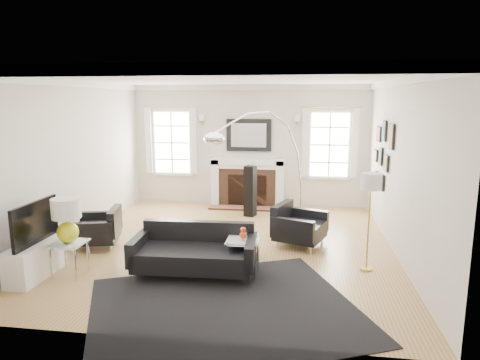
# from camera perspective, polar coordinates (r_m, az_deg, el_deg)

# --- Properties ---
(floor) EXTENTS (6.00, 6.00, 0.00)m
(floor) POSITION_cam_1_polar(r_m,az_deg,el_deg) (7.45, -1.63, -8.65)
(floor) COLOR olive
(floor) RESTS_ON ground
(back_wall) EXTENTS (5.50, 0.04, 2.80)m
(back_wall) POSITION_cam_1_polar(r_m,az_deg,el_deg) (10.05, 1.20, 4.60)
(back_wall) COLOR beige
(back_wall) RESTS_ON floor
(front_wall) EXTENTS (5.50, 0.04, 2.80)m
(front_wall) POSITION_cam_1_polar(r_m,az_deg,el_deg) (4.24, -8.57, -3.99)
(front_wall) COLOR beige
(front_wall) RESTS_ON floor
(left_wall) EXTENTS (0.04, 6.00, 2.80)m
(left_wall) POSITION_cam_1_polar(r_m,az_deg,el_deg) (8.04, -21.41, 2.33)
(left_wall) COLOR beige
(left_wall) RESTS_ON floor
(right_wall) EXTENTS (0.04, 6.00, 2.80)m
(right_wall) POSITION_cam_1_polar(r_m,az_deg,el_deg) (7.18, 20.50, 1.47)
(right_wall) COLOR beige
(right_wall) RESTS_ON floor
(ceiling) EXTENTS (5.50, 6.00, 0.02)m
(ceiling) POSITION_cam_1_polar(r_m,az_deg,el_deg) (7.04, -1.76, 13.41)
(ceiling) COLOR white
(ceiling) RESTS_ON back_wall
(crown_molding) EXTENTS (5.50, 6.00, 0.12)m
(crown_molding) POSITION_cam_1_polar(r_m,az_deg,el_deg) (7.03, -1.75, 12.92)
(crown_molding) COLOR white
(crown_molding) RESTS_ON back_wall
(fireplace) EXTENTS (1.70, 0.69, 1.11)m
(fireplace) POSITION_cam_1_polar(r_m,az_deg,el_deg) (9.98, 1.04, -0.43)
(fireplace) COLOR white
(fireplace) RESTS_ON floor
(mantel_mirror) EXTENTS (1.05, 0.07, 0.75)m
(mantel_mirror) POSITION_cam_1_polar(r_m,az_deg,el_deg) (9.98, 1.18, 6.00)
(mantel_mirror) COLOR black
(mantel_mirror) RESTS_ON back_wall
(window_left) EXTENTS (1.24, 0.15, 1.62)m
(window_left) POSITION_cam_1_polar(r_m,az_deg,el_deg) (10.38, -9.06, 4.98)
(window_left) COLOR white
(window_left) RESTS_ON back_wall
(window_right) EXTENTS (1.24, 0.15, 1.62)m
(window_right) POSITION_cam_1_polar(r_m,az_deg,el_deg) (9.95, 11.85, 4.65)
(window_right) COLOR white
(window_right) RESTS_ON back_wall
(gallery_wall) EXTENTS (0.04, 1.73, 1.29)m
(gallery_wall) POSITION_cam_1_polar(r_m,az_deg,el_deg) (8.41, 18.49, 3.77)
(gallery_wall) COLOR black
(gallery_wall) RESTS_ON right_wall
(tv_unit) EXTENTS (0.35, 1.00, 1.09)m
(tv_unit) POSITION_cam_1_polar(r_m,az_deg,el_deg) (6.71, -25.61, -8.96)
(tv_unit) COLOR white
(tv_unit) RESTS_ON floor
(area_rug) EXTENTS (3.86, 3.60, 0.01)m
(area_rug) POSITION_cam_1_polar(r_m,az_deg,el_deg) (5.33, -2.13, -16.80)
(area_rug) COLOR black
(area_rug) RESTS_ON floor
(sofa) EXTENTS (1.78, 0.87, 0.57)m
(sofa) POSITION_cam_1_polar(r_m,az_deg,el_deg) (6.25, -6.01, -9.54)
(sofa) COLOR black
(sofa) RESTS_ON floor
(armchair_left) EXTENTS (0.88, 0.94, 0.54)m
(armchair_left) POSITION_cam_1_polar(r_m,az_deg,el_deg) (7.68, -18.21, -6.22)
(armchair_left) COLOR black
(armchair_left) RESTS_ON floor
(armchair_right) EXTENTS (1.01, 1.07, 0.58)m
(armchair_right) POSITION_cam_1_polar(r_m,az_deg,el_deg) (7.44, 7.59, -6.14)
(armchair_right) COLOR black
(armchair_right) RESTS_ON floor
(coffee_table) EXTENTS (0.79, 0.79, 0.35)m
(coffee_table) POSITION_cam_1_polar(r_m,az_deg,el_deg) (6.63, -1.16, -8.18)
(coffee_table) COLOR silver
(coffee_table) RESTS_ON floor
(side_table_left) EXTENTS (0.44, 0.44, 0.49)m
(side_table_left) POSITION_cam_1_polar(r_m,az_deg,el_deg) (6.57, -21.82, -8.58)
(side_table_left) COLOR silver
(side_table_left) RESTS_ON floor
(nesting_table) EXTENTS (0.47, 0.39, 0.51)m
(nesting_table) POSITION_cam_1_polar(r_m,az_deg,el_deg) (6.13, 0.42, -9.00)
(nesting_table) COLOR silver
(nesting_table) RESTS_ON floor
(gourd_lamp) EXTENTS (0.40, 0.40, 0.64)m
(gourd_lamp) POSITION_cam_1_polar(r_m,az_deg,el_deg) (6.43, -22.11, -4.64)
(gourd_lamp) COLOR #CDD61A
(gourd_lamp) RESTS_ON side_table_left
(orange_vase) EXTENTS (0.11, 0.11, 0.17)m
(orange_vase) POSITION_cam_1_polar(r_m,az_deg,el_deg) (6.06, 0.42, -7.15)
(orange_vase) COLOR red
(orange_vase) RESTS_ON nesting_table
(arc_floor_lamp) EXTENTS (1.66, 1.54, 2.36)m
(arc_floor_lamp) POSITION_cam_1_polar(r_m,az_deg,el_deg) (7.31, 2.80, 1.29)
(arc_floor_lamp) COLOR silver
(arc_floor_lamp) RESTS_ON floor
(stick_floor_lamp) EXTENTS (0.29, 0.29, 1.44)m
(stick_floor_lamp) POSITION_cam_1_polar(r_m,az_deg,el_deg) (6.34, 17.05, -0.84)
(stick_floor_lamp) COLOR gold
(stick_floor_lamp) RESTS_ON floor
(speaker_tower) EXTENTS (0.27, 0.27, 1.09)m
(speaker_tower) POSITION_cam_1_polar(r_m,az_deg,el_deg) (9.11, 1.38, -1.50)
(speaker_tower) COLOR black
(speaker_tower) RESTS_ON floor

